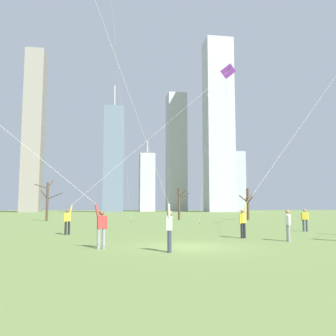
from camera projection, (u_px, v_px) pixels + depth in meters
ground_plane at (189, 247)px, 16.17m from camera, size 400.00×400.00×0.00m
kite_flyer_midfield_right_purple at (109, 181)px, 24.82m from camera, size 13.34×5.14×13.92m
kite_flyer_far_back_red at (152, 178)px, 12.77m from camera, size 7.93×13.28×16.84m
kite_flyer_foreground_right_blue at (57, 186)px, 15.22m from camera, size 8.67×0.84×8.69m
kite_flyer_foreground_left_yellow at (274, 173)px, 23.05m from camera, size 14.19×8.65×15.63m
bystander_far_off_by_trees at (288, 224)px, 18.74m from camera, size 0.27×0.50×1.62m
bystander_strolling_midfield at (305, 219)px, 26.33m from camera, size 0.44×0.35×1.62m
distant_kite_drifting_right_white at (208, 114)px, 41.70m from camera, size 2.22×2.33×15.10m
distant_kite_high_overhead_green at (113, 22)px, 44.81m from camera, size 3.43×2.51×29.14m
bare_tree_rightmost at (47, 199)px, 46.31m from camera, size 3.60×2.26×5.32m
bare_tree_center at (248, 203)px, 49.71m from camera, size 2.86×1.87×4.33m
bare_tree_left_of_center at (179, 203)px, 50.85m from camera, size 1.71×1.85×4.40m
skyline_mid_tower_right at (113, 159)px, 133.53m from camera, size 7.36×6.09×47.24m
skyline_squat_block at (147, 182)px, 150.09m from camera, size 6.16×7.28×29.34m
skyline_tall_tower at (231, 182)px, 157.74m from camera, size 9.70×10.04×25.60m
skyline_slender_spire at (176, 152)px, 159.49m from camera, size 8.08×9.59×51.63m
skyline_mid_tower_left at (219, 124)px, 139.72m from camera, size 10.41×8.83×67.13m
skyline_short_annex at (34, 130)px, 130.59m from camera, size 6.59×7.85×58.82m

